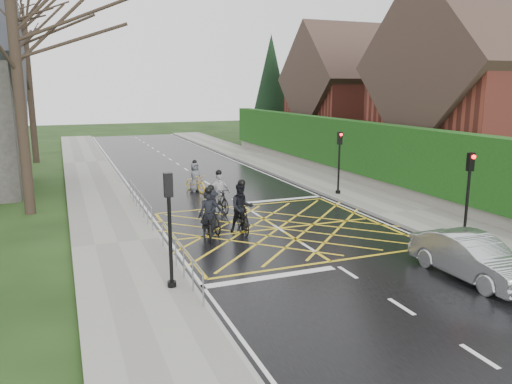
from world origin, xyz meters
TOP-DOWN VIEW (x-y plane):
  - ground at (0.00, 0.00)m, footprint 120.00×120.00m
  - road at (0.00, 0.00)m, footprint 9.00×80.00m
  - sidewalk_right at (6.00, 0.00)m, footprint 3.00×80.00m
  - sidewalk_left at (-6.00, 0.00)m, footprint 3.00×80.00m
  - stone_wall at (7.75, 6.00)m, footprint 0.50×38.00m
  - hedge at (7.75, 6.00)m, footprint 0.90×38.00m
  - house_near at (14.75, 4.00)m, footprint 11.80×9.80m
  - house_far at (14.75, 18.00)m, footprint 9.80×8.80m
  - conifer at (10.75, 26.00)m, footprint 4.60×4.60m
  - tree_near at (-9.00, 6.00)m, footprint 9.24×9.24m
  - tree_mid at (-10.00, 14.00)m, footprint 10.08×10.08m
  - tree_far at (-9.30, 22.00)m, footprint 8.40×8.40m
  - railing_south at (-4.65, -3.50)m, footprint 0.05×5.04m
  - railing_north at (-4.65, 4.00)m, footprint 0.05×6.04m
  - traffic_light_ne at (5.10, 4.20)m, footprint 0.24×0.31m
  - traffic_light_se at (5.10, -4.20)m, footprint 0.24×0.31m
  - traffic_light_sw at (-5.10, -4.50)m, footprint 0.24×0.31m
  - cyclist_rear at (-2.80, -0.15)m, footprint 1.07×2.01m
  - cyclist_back at (-1.44, 0.11)m, footprint 0.97×2.05m
  - cyclist_mid at (-2.47, 0.68)m, footprint 1.08×1.85m
  - cyclist_front at (-1.33, 3.34)m, footprint 1.04×1.90m
  - cyclist_lead at (-1.21, 7.94)m, footprint 1.12×1.81m
  - car at (3.03, -6.64)m, footprint 1.44×3.87m

SIDE VIEW (x-z plane):
  - ground at x=0.00m, z-range 0.00..0.00m
  - road at x=0.00m, z-range 0.00..0.01m
  - sidewalk_right at x=6.00m, z-range 0.00..0.15m
  - sidewalk_left at x=-6.00m, z-range 0.00..0.15m
  - stone_wall at x=7.75m, z-range 0.00..0.70m
  - cyclist_lead at x=-1.21m, z-range -0.26..1.41m
  - cyclist_rear at x=-2.80m, z-range -0.33..1.53m
  - car at x=3.03m, z-range 0.00..1.26m
  - cyclist_mid at x=-2.47m, z-range -0.24..1.53m
  - cyclist_front at x=-1.33m, z-range -0.24..1.61m
  - cyclist_back at x=-1.44m, z-range -0.24..1.76m
  - railing_south at x=-4.65m, z-range 0.27..1.29m
  - railing_north at x=-4.65m, z-range 0.27..1.30m
  - traffic_light_ne at x=5.10m, z-range 0.06..3.27m
  - traffic_light_se at x=5.10m, z-range 0.06..3.27m
  - traffic_light_sw at x=-5.10m, z-range 0.06..3.27m
  - hedge at x=7.75m, z-range 0.70..3.50m
  - house_far at x=14.75m, z-range -0.79..9.51m
  - house_near at x=14.75m, z-range -0.92..10.38m
  - conifer at x=10.75m, z-range -0.01..9.99m
  - tree_far at x=-9.30m, z-range 1.99..12.39m
  - tree_near at x=-9.00m, z-range 2.19..13.63m
  - tree_mid at x=-10.00m, z-range 2.39..14.87m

